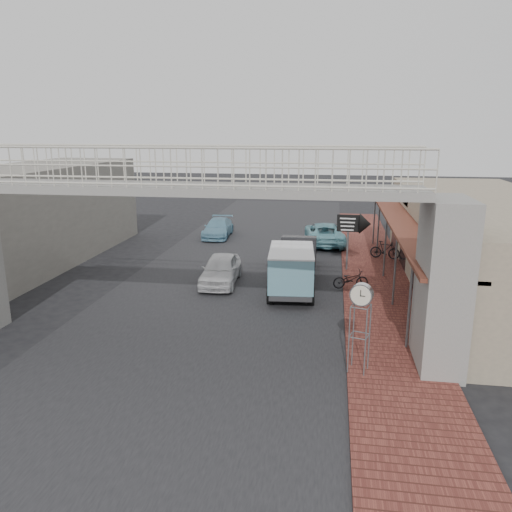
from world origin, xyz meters
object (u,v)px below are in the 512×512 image
(motorcycle_far, at_px, (385,250))
(street_clock, at_px, (361,299))
(white_hatchback, at_px, (221,269))
(motorcycle_near, at_px, (351,279))
(angkot_van, at_px, (291,265))
(arrow_sign, at_px, (363,224))
(dark_sedan, at_px, (298,255))
(angkot_far, at_px, (218,228))
(angkot_curb, at_px, (324,234))

(motorcycle_far, height_order, street_clock, street_clock)
(white_hatchback, height_order, motorcycle_near, white_hatchback)
(angkot_van, relative_size, arrow_sign, 1.49)
(white_hatchback, xyz_separation_m, motorcycle_near, (5.80, -0.13, -0.16))
(white_hatchback, relative_size, dark_sedan, 0.78)
(dark_sedan, relative_size, angkot_far, 1.24)
(angkot_van, bearing_deg, street_clock, -74.10)
(motorcycle_near, bearing_deg, arrow_sign, -25.93)
(dark_sedan, bearing_deg, angkot_curb, 78.27)
(angkot_far, height_order, arrow_sign, arrow_sign)
(motorcycle_near, bearing_deg, angkot_curb, -6.15)
(angkot_far, bearing_deg, angkot_curb, -13.02)
(dark_sedan, height_order, angkot_curb, dark_sedan)
(dark_sedan, xyz_separation_m, motorcycle_far, (4.43, 2.90, -0.25))
(angkot_far, relative_size, motorcycle_near, 2.60)
(angkot_van, distance_m, motorcycle_far, 7.83)
(angkot_curb, distance_m, street_clock, 16.71)
(street_clock, bearing_deg, angkot_curb, 111.09)
(dark_sedan, distance_m, arrow_sign, 3.46)
(arrow_sign, bearing_deg, angkot_van, -126.54)
(angkot_curb, relative_size, street_clock, 1.85)
(arrow_sign, bearing_deg, white_hatchback, -153.55)
(angkot_far, xyz_separation_m, motorcycle_near, (8.23, -10.06, -0.08))
(angkot_van, bearing_deg, arrow_sign, 46.89)
(white_hatchback, distance_m, dark_sedan, 4.16)
(white_hatchback, height_order, street_clock, street_clock)
(arrow_sign, bearing_deg, angkot_far, 143.69)
(angkot_curb, distance_m, arrow_sign, 6.40)
(angkot_van, height_order, motorcycle_far, angkot_van)
(dark_sedan, bearing_deg, angkot_van, -92.08)
(angkot_van, height_order, street_clock, street_clock)
(angkot_far, bearing_deg, white_hatchback, -79.32)
(motorcycle_far, xyz_separation_m, arrow_sign, (-1.37, -2.53, 1.81))
(dark_sedan, bearing_deg, white_hatchback, -144.55)
(angkot_curb, height_order, street_clock, street_clock)
(white_hatchback, bearing_deg, motorcycle_far, 31.76)
(motorcycle_near, bearing_deg, white_hatchback, 73.96)
(motorcycle_near, bearing_deg, street_clock, 165.28)
(dark_sedan, height_order, angkot_far, dark_sedan)
(angkot_curb, height_order, angkot_van, angkot_van)
(dark_sedan, height_order, motorcycle_far, dark_sedan)
(street_clock, bearing_deg, white_hatchback, 142.90)
(angkot_van, bearing_deg, angkot_curb, 78.84)
(angkot_curb, xyz_separation_m, angkot_far, (-6.90, 1.21, -0.09))
(white_hatchback, xyz_separation_m, angkot_far, (-2.43, 9.92, -0.08))
(angkot_curb, bearing_deg, dark_sedan, 73.98)
(angkot_curb, distance_m, angkot_far, 7.00)
(angkot_far, relative_size, motorcycle_far, 2.55)
(motorcycle_near, relative_size, street_clock, 0.59)
(dark_sedan, relative_size, angkot_curb, 1.03)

